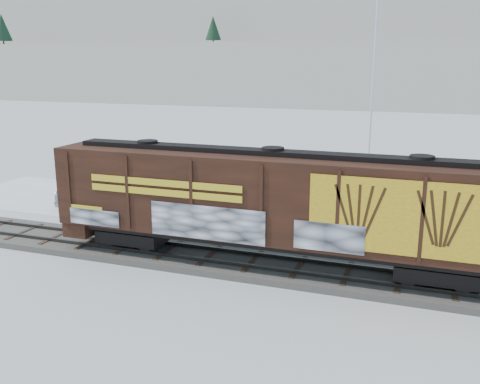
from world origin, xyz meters
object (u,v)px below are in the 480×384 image
at_px(car_silver, 95,195).
at_px(car_white, 229,204).
at_px(flagpole, 373,119).
at_px(car_dark, 412,215).
at_px(hopper_railcar, 272,200).

relative_size(car_silver, car_white, 1.02).
height_order(flagpole, car_dark, flagpole).
distance_m(car_white, car_dark, 9.83).
xyz_separation_m(hopper_railcar, car_silver, (-12.62, 5.75, -2.24)).
relative_size(hopper_railcar, flagpole, 1.41).
xyz_separation_m(car_white, car_dark, (9.74, 1.33, -0.03)).
bearing_deg(car_silver, car_white, -103.17).
bearing_deg(car_white, hopper_railcar, -155.59).
relative_size(hopper_railcar, car_white, 4.31).
height_order(hopper_railcar, car_silver, hopper_railcar).
distance_m(flagpole, car_silver, 17.58).
distance_m(hopper_railcar, car_white, 8.34).
xyz_separation_m(flagpole, car_dark, (2.88, -5.73, -4.36)).
height_order(hopper_railcar, car_dark, hopper_railcar).
bearing_deg(car_silver, flagpole, -81.74).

